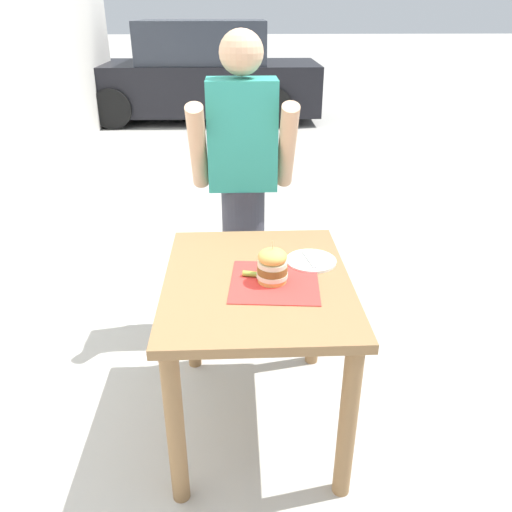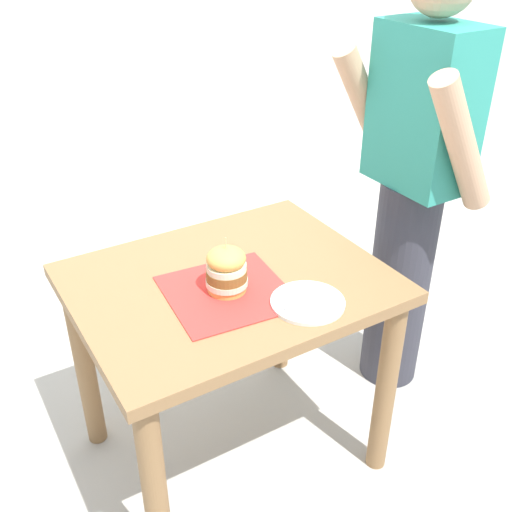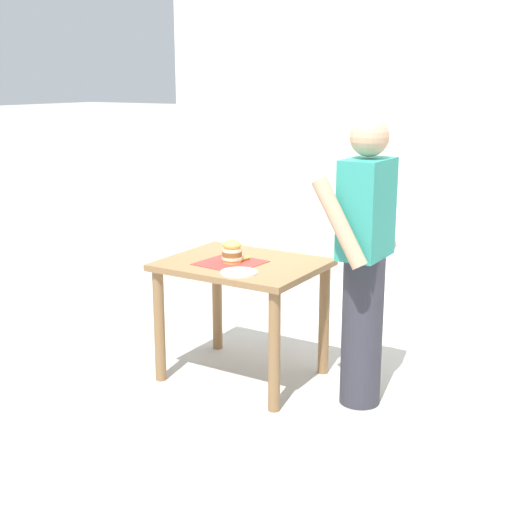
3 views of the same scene
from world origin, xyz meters
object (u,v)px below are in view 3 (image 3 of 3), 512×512
object	(u,v)px
patio_table	(243,284)
pickle_spear	(243,259)
side_plate_with_forks	(239,272)
sandwich	(232,251)
diner_across_table	(364,259)

from	to	relation	value
patio_table	pickle_spear	xyz separation A→B (m)	(-0.01, -0.00, 0.16)
pickle_spear	patio_table	bearing A→B (deg)	17.13
patio_table	side_plate_with_forks	world-z (taller)	side_plate_with_forks
sandwich	pickle_spear	xyz separation A→B (m)	(-0.07, 0.04, -0.06)
pickle_spear	side_plate_with_forks	bearing A→B (deg)	27.61
patio_table	side_plate_with_forks	xyz separation A→B (m)	(0.24, 0.13, 0.15)
side_plate_with_forks	diner_across_table	world-z (taller)	diner_across_table
patio_table	sandwich	size ratio (longest dim) A/B	5.33
patio_table	pickle_spear	distance (m)	0.16
sandwich	diner_across_table	distance (m)	0.85
patio_table	diner_across_table	bearing A→B (deg)	92.94
sandwich	patio_table	bearing A→B (deg)	147.07
pickle_spear	diner_across_table	distance (m)	0.81
patio_table	side_plate_with_forks	bearing A→B (deg)	28.06
patio_table	sandwich	world-z (taller)	sandwich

